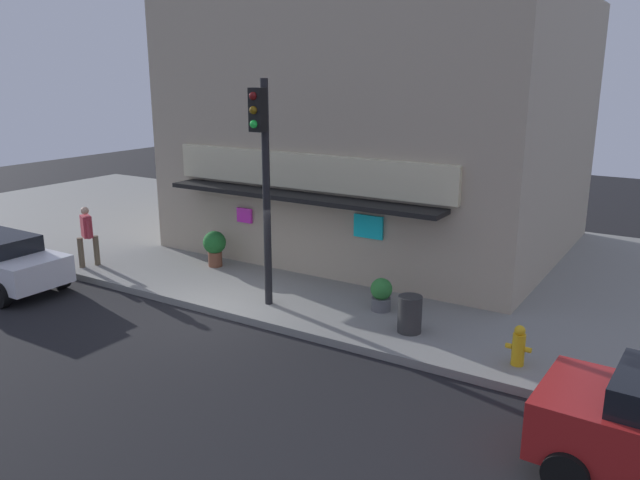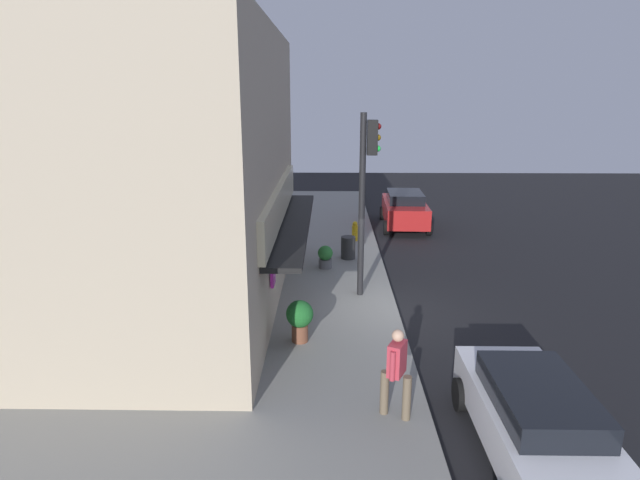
{
  "view_description": "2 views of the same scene",
  "coord_description": "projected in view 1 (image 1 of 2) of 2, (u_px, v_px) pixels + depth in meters",
  "views": [
    {
      "loc": [
        9.59,
        -10.45,
        5.58
      ],
      "look_at": [
        1.7,
        2.07,
        1.63
      ],
      "focal_mm": 35.41,
      "sensor_mm": 36.0,
      "label": 1
    },
    {
      "loc": [
        -13.91,
        1.92,
        5.96
      ],
      "look_at": [
        1.06,
        2.18,
        1.81
      ],
      "focal_mm": 29.88,
      "sensor_mm": 36.0,
      "label": 2
    }
  ],
  "objects": [
    {
      "name": "corner_building",
      "position": [
        383.0,
        126.0,
        20.07
      ],
      "size": [
        11.23,
        9.86,
        7.48
      ],
      "color": "tan",
      "rests_on": "sidewalk"
    },
    {
      "name": "fire_hydrant",
      "position": [
        519.0,
        346.0,
        11.93
      ],
      "size": [
        0.48,
        0.24,
        0.8
      ],
      "color": "gold",
      "rests_on": "sidewalk"
    },
    {
      "name": "potted_plant_by_window",
      "position": [
        381.0,
        294.0,
        14.68
      ],
      "size": [
        0.51,
        0.51,
        0.78
      ],
      "color": "#59595B",
      "rests_on": "sidewalk"
    },
    {
      "name": "pedestrian",
      "position": [
        87.0,
        234.0,
        17.9
      ],
      "size": [
        0.56,
        0.6,
        1.73
      ],
      "color": "brown",
      "rests_on": "sidewalk"
    },
    {
      "name": "sidewalk",
      "position": [
        345.0,
        251.0,
        20.03
      ],
      "size": [
        36.31,
        12.57,
        0.18
      ],
      "primitive_type": "cube",
      "color": "gray",
      "rests_on": "ground_plane"
    },
    {
      "name": "traffic_light",
      "position": [
        263.0,
        165.0,
        14.25
      ],
      "size": [
        0.32,
        0.58,
        5.27
      ],
      "color": "black",
      "rests_on": "sidewalk"
    },
    {
      "name": "ground_plane",
      "position": [
        213.0,
        316.0,
        14.92
      ],
      "size": [
        54.47,
        54.47,
        0.0
      ],
      "primitive_type": "plane",
      "color": "black"
    },
    {
      "name": "trash_can",
      "position": [
        410.0,
        314.0,
        13.45
      ],
      "size": [
        0.52,
        0.52,
        0.81
      ],
      "primitive_type": "cylinder",
      "color": "#2D2D2D",
      "rests_on": "sidewalk"
    },
    {
      "name": "potted_plant_by_doorway",
      "position": [
        215.0,
        246.0,
        17.98
      ],
      "size": [
        0.66,
        0.66,
        1.03
      ],
      "color": "brown",
      "rests_on": "sidewalk"
    }
  ]
}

